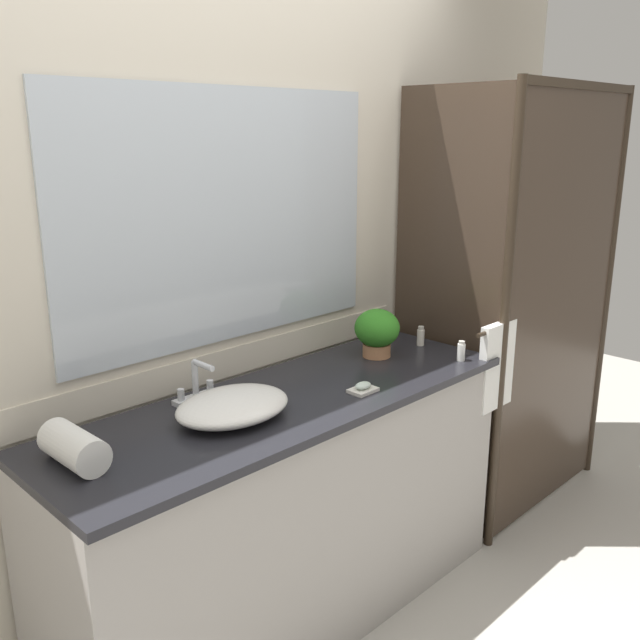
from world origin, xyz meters
name	(u,v)px	position (x,y,z in m)	size (l,w,h in m)	color
ground_plane	(292,616)	(0.00, 0.00, 0.00)	(8.00, 8.00, 0.00)	#B7B2A8
wall_back_with_mirror	(225,270)	(0.00, 0.34, 1.30)	(4.40, 0.06, 2.60)	beige
vanity_cabinet	(289,511)	(0.00, 0.01, 0.45)	(1.80, 0.58, 0.90)	#9E9993
shower_enclosure	(525,309)	(1.27, -0.19, 1.02)	(1.20, 0.59, 2.00)	#2D2319
sink_basin	(233,406)	(-0.25, 0.00, 0.94)	(0.39, 0.30, 0.08)	white
faucet	(197,388)	(-0.25, 0.20, 0.95)	(0.17, 0.12, 0.15)	silver
potted_plant	(377,331)	(0.56, 0.08, 1.01)	(0.18, 0.18, 0.20)	#B77A51
soap_dish	(363,388)	(0.22, -0.15, 0.91)	(0.10, 0.07, 0.04)	silver
amenity_bottle_body_wash	(373,334)	(0.68, 0.21, 0.94)	(0.03, 0.03, 0.09)	white
amenity_bottle_lotion	(461,351)	(0.76, -0.20, 0.94)	(0.03, 0.03, 0.08)	white
amenity_bottle_conditioner	(421,336)	(0.81, 0.04, 0.94)	(0.03, 0.03, 0.08)	silver
rolled_towel_near_edge	(74,447)	(-0.76, 0.05, 0.95)	(0.11, 0.11, 0.22)	white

